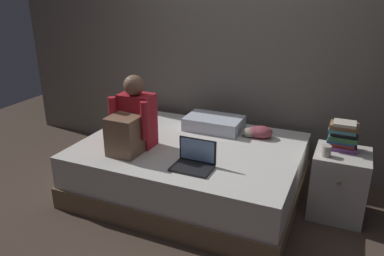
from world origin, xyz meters
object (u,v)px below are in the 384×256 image
at_px(person_sitting, 132,122).
at_px(pillow, 214,123).
at_px(bed, 190,169).
at_px(clothes_pile, 257,132).
at_px(nightstand, 339,184).
at_px(laptop, 194,161).
at_px(mug, 326,151).
at_px(book_stack, 343,136).

distance_m(person_sitting, pillow, 0.90).
height_order(bed, clothes_pile, clothes_pile).
distance_m(nightstand, clothes_pile, 0.86).
distance_m(bed, laptop, 0.54).
xyz_separation_m(pillow, clothes_pile, (0.45, -0.02, -0.01)).
relative_size(bed, pillow, 3.57).
xyz_separation_m(mug, clothes_pile, (-0.66, 0.36, -0.07)).
bearing_deg(bed, mug, 3.23).
bearing_deg(clothes_pile, pillow, 177.08).
xyz_separation_m(bed, clothes_pile, (0.51, 0.43, 0.30)).
relative_size(person_sitting, laptop, 2.05).
xyz_separation_m(bed, laptop, (0.21, -0.40, 0.31)).
bearing_deg(bed, pillow, 82.21).
bearing_deg(mug, nightstand, 42.69).
relative_size(nightstand, laptop, 1.80).
distance_m(pillow, clothes_pile, 0.45).
height_order(nightstand, clothes_pile, clothes_pile).
bearing_deg(nightstand, book_stack, 110.81).
distance_m(laptop, mug, 1.07).
bearing_deg(nightstand, pillow, 167.96).
relative_size(bed, book_stack, 7.98).
bearing_deg(mug, pillow, 160.89).
bearing_deg(book_stack, nightstand, -69.19).
height_order(person_sitting, pillow, person_sitting).
bearing_deg(clothes_pile, laptop, -109.94).
relative_size(bed, laptop, 6.25).
relative_size(pillow, book_stack, 2.24).
height_order(nightstand, pillow, pillow).
distance_m(person_sitting, laptop, 0.68).
distance_m(nightstand, laptop, 1.26).
bearing_deg(mug, laptop, -154.22).
distance_m(laptop, pillow, 0.86).
xyz_separation_m(nightstand, book_stack, (-0.02, 0.06, 0.41)).
bearing_deg(person_sitting, clothes_pile, 36.83).
bearing_deg(mug, book_stack, 59.90).
height_order(laptop, mug, laptop).
distance_m(bed, person_sitting, 0.72).
xyz_separation_m(nightstand, clothes_pile, (-0.79, 0.24, 0.26)).
distance_m(nightstand, book_stack, 0.42).
bearing_deg(nightstand, mug, -137.31).
bearing_deg(pillow, mug, -19.11).
height_order(book_stack, clothes_pile, book_stack).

